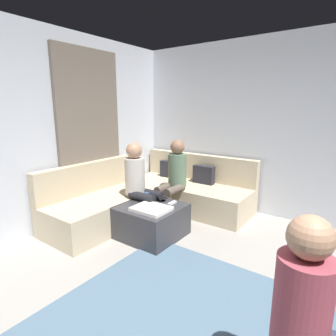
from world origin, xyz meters
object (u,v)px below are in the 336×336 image
object	(u,v)px
coffee_mug	(147,196)
game_remote	(172,203)
sectional_couch	(154,196)
ottoman	(151,221)
person_on_couch_back	(174,176)
person_on_armchair	(322,320)
person_on_couch_side	(140,182)

from	to	relation	value
coffee_mug	game_remote	distance (m)	0.40
sectional_couch	ottoman	world-z (taller)	sectional_couch
game_remote	person_on_couch_back	distance (m)	0.61
person_on_armchair	person_on_couch_side	bearing A→B (deg)	-130.98
coffee_mug	person_on_couch_back	world-z (taller)	person_on_couch_back
game_remote	sectional_couch	bearing A→B (deg)	146.72
coffee_mug	person_on_armchair	world-z (taller)	person_on_armchair
game_remote	person_on_couch_back	world-z (taller)	person_on_couch_back
sectional_couch	person_on_couch_side	bearing A→B (deg)	-73.28
person_on_armchair	sectional_couch	bearing A→B (deg)	-137.47
ottoman	person_on_armchair	size ratio (longest dim) A/B	0.64
sectional_couch	coffee_mug	world-z (taller)	sectional_couch
coffee_mug	person_on_couch_side	world-z (taller)	person_on_couch_side
coffee_mug	person_on_couch_back	bearing A→B (deg)	80.03
person_on_armchair	game_remote	bearing A→B (deg)	-138.33
sectional_couch	person_on_armchair	size ratio (longest dim) A/B	2.16
coffee_mug	person_on_couch_side	xyz separation A→B (m)	(-0.10, -0.03, 0.19)
coffee_mug	game_remote	xyz separation A→B (m)	(0.40, 0.04, -0.04)
person_on_couch_back	person_on_armchair	xyz separation A→B (m)	(2.21, -1.90, -0.01)
ottoman	coffee_mug	bearing A→B (deg)	140.71
person_on_couch_back	person_on_couch_side	xyz separation A→B (m)	(-0.19, -0.55, 0.00)
coffee_mug	game_remote	bearing A→B (deg)	5.71
game_remote	person_on_couch_side	size ratio (longest dim) A/B	0.12
ottoman	sectional_couch	bearing A→B (deg)	125.91
person_on_couch_side	game_remote	bearing A→B (deg)	97.67
sectional_couch	person_on_couch_back	bearing A→B (deg)	9.25
sectional_couch	coffee_mug	distance (m)	0.56
ottoman	game_remote	bearing A→B (deg)	50.71
ottoman	person_on_couch_back	distance (m)	0.84
ottoman	game_remote	distance (m)	0.36
sectional_couch	person_on_armchair	distance (m)	3.17
ottoman	coffee_mug	world-z (taller)	coffee_mug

